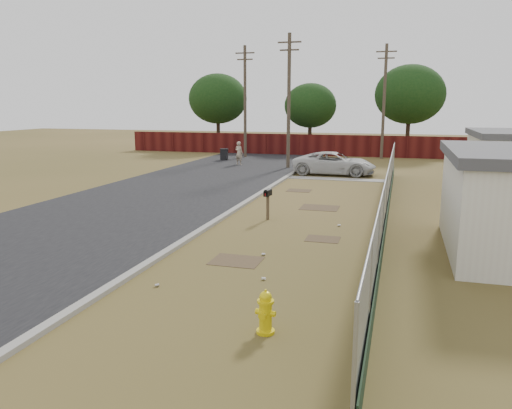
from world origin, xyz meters
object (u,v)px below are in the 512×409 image
(mailbox, at_px, (268,195))
(trash_bin, at_px, (224,154))
(fire_hydrant, at_px, (265,313))
(pedestrian, at_px, (239,153))
(pickup_truck, at_px, (334,163))

(mailbox, distance_m, trash_bin, 20.98)
(fire_hydrant, height_order, trash_bin, trash_bin)
(fire_hydrant, bearing_deg, pedestrian, 109.19)
(fire_hydrant, height_order, pedestrian, pedestrian)
(pickup_truck, bearing_deg, fire_hydrant, -176.35)
(mailbox, distance_m, pickup_truck, 13.28)
(fire_hydrant, relative_size, mailbox, 0.74)
(mailbox, height_order, pedestrian, pedestrian)
(pickup_truck, relative_size, trash_bin, 5.68)
(fire_hydrant, bearing_deg, pickup_truck, 94.18)
(pickup_truck, bearing_deg, pedestrian, 65.83)
(trash_bin, bearing_deg, mailbox, -65.65)
(mailbox, xyz_separation_m, pickup_truck, (0.79, 13.26, -0.23))
(fire_hydrant, xyz_separation_m, mailbox, (-2.45, 9.37, 0.53))
(pedestrian, xyz_separation_m, trash_bin, (-2.10, 2.64, -0.39))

